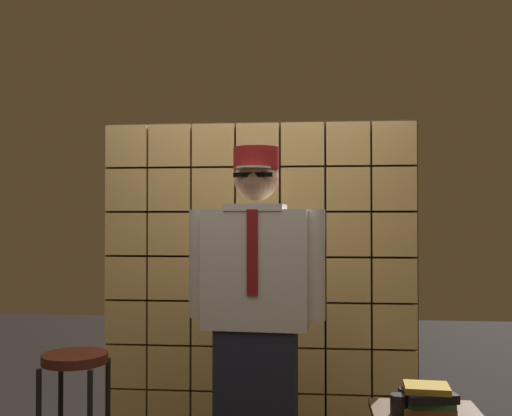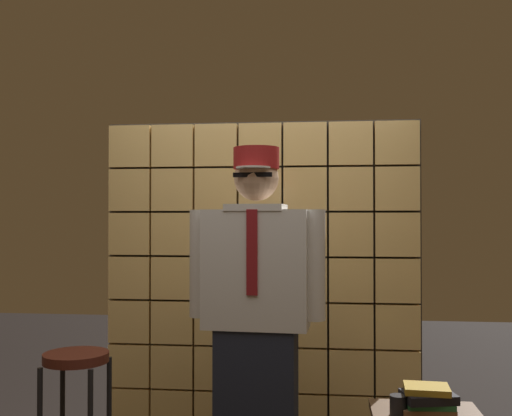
{
  "view_description": "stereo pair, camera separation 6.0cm",
  "coord_description": "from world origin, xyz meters",
  "px_view_note": "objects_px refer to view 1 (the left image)",
  "views": [
    {
      "loc": [
        0.36,
        -2.7,
        1.46
      ],
      "look_at": [
        0.07,
        0.4,
        1.51
      ],
      "focal_mm": 42.01,
      "sensor_mm": 36.0,
      "label": 1
    },
    {
      "loc": [
        0.42,
        -2.69,
        1.46
      ],
      "look_at": [
        0.07,
        0.4,
        1.51
      ],
      "focal_mm": 42.01,
      "sensor_mm": 36.0,
      "label": 2
    }
  ],
  "objects_px": {
    "bar_stool": "(75,390)",
    "book_stack": "(427,399)",
    "standing_person": "(256,314)",
    "coffee_mug": "(399,404)"
  },
  "relations": [
    {
      "from": "bar_stool",
      "to": "book_stack",
      "type": "xyz_separation_m",
      "value": [
        1.79,
        -0.08,
        0.03
      ]
    },
    {
      "from": "standing_person",
      "to": "book_stack",
      "type": "bearing_deg",
      "value": -8.31
    },
    {
      "from": "book_stack",
      "to": "coffee_mug",
      "type": "distance_m",
      "value": 0.15
    },
    {
      "from": "standing_person",
      "to": "coffee_mug",
      "type": "height_order",
      "value": "standing_person"
    },
    {
      "from": "standing_person",
      "to": "coffee_mug",
      "type": "distance_m",
      "value": 0.83
    },
    {
      "from": "standing_person",
      "to": "bar_stool",
      "type": "bearing_deg",
      "value": -170.02
    },
    {
      "from": "bar_stool",
      "to": "book_stack",
      "type": "height_order",
      "value": "bar_stool"
    },
    {
      "from": "bar_stool",
      "to": "coffee_mug",
      "type": "relative_size",
      "value": 5.93
    },
    {
      "from": "bar_stool",
      "to": "book_stack",
      "type": "bearing_deg",
      "value": -2.58
    },
    {
      "from": "book_stack",
      "to": "coffee_mug",
      "type": "xyz_separation_m",
      "value": [
        -0.14,
        -0.04,
        -0.02
      ]
    }
  ]
}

